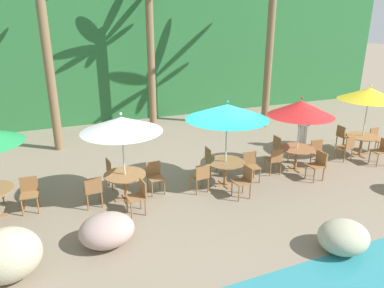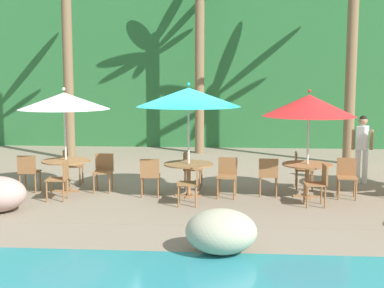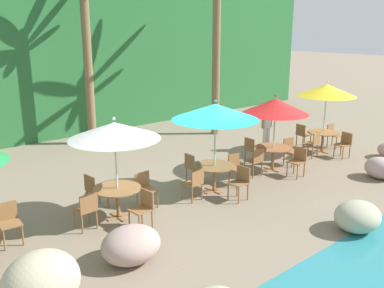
{
  "view_description": "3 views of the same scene",
  "coord_description": "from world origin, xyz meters",
  "views": [
    {
      "loc": [
        -4.3,
        -8.56,
        4.55
      ],
      "look_at": [
        -0.52,
        0.48,
        1.12
      ],
      "focal_mm": 33.16,
      "sensor_mm": 36.0,
      "label": 1
    },
    {
      "loc": [
        1.12,
        -11.62,
        2.65
      ],
      "look_at": [
        0.24,
        0.25,
        1.11
      ],
      "focal_mm": 48.84,
      "sensor_mm": 36.0,
      "label": 2
    },
    {
      "loc": [
        -7.28,
        -8.16,
        4.32
      ],
      "look_at": [
        -0.08,
        0.32,
        1.26
      ],
      "focal_mm": 39.88,
      "sensor_mm": 36.0,
      "label": 3
    }
  ],
  "objects": [
    {
      "name": "chair_teal_inland",
      "position": [
        0.16,
        0.58,
        0.51
      ],
      "size": [
        0.45,
        0.44,
        0.87
      ],
      "color": "olive",
      "rests_on": "ground"
    },
    {
      "name": "umbrella_yellow",
      "position": [
        5.73,
        -0.01,
        2.22
      ],
      "size": [
        2.01,
        2.01,
        2.54
      ],
      "color": "silver",
      "rests_on": "ground"
    },
    {
      "name": "umbrella_red",
      "position": [
        2.81,
        -0.14,
        2.02
      ],
      "size": [
        2.03,
        2.03,
        2.37
      ],
      "color": "silver",
      "rests_on": "ground"
    },
    {
      "name": "waiter_in_white",
      "position": [
        4.37,
        1.44,
        0.99
      ],
      "size": [
        0.52,
        0.39,
        1.7
      ],
      "color": "white",
      "rests_on": "ground"
    },
    {
      "name": "chair_teal_seaward",
      "position": [
        1.05,
        -0.27,
        0.51
      ],
      "size": [
        0.46,
        0.47,
        0.87
      ],
      "color": "olive",
      "rests_on": "ground"
    },
    {
      "name": "foliage_backdrop",
      "position": [
        0.0,
        9.0,
        3.0
      ],
      "size": [
        28.0,
        2.4,
        6.0
      ],
      "color": "#286633",
      "rests_on": "ground"
    },
    {
      "name": "chair_teal_left",
      "position": [
        -0.64,
        -0.43,
        0.51
      ],
      "size": [
        0.45,
        0.46,
        0.87
      ],
      "color": "olive",
      "rests_on": "ground"
    },
    {
      "name": "chair_green_seaward",
      "position": [
        -4.98,
        0.34,
        0.51
      ],
      "size": [
        0.45,
        0.46,
        0.87
      ],
      "color": "olive",
      "rests_on": "ground"
    },
    {
      "name": "chair_white_right",
      "position": [
        -2.5,
        -0.88,
        0.51
      ],
      "size": [
        0.46,
        0.45,
        0.87
      ],
      "color": "olive",
      "rests_on": "ground"
    },
    {
      "name": "chair_yellow_seaward",
      "position": [
        6.57,
        0.12,
        0.51
      ],
      "size": [
        0.44,
        0.45,
        0.87
      ],
      "color": "olive",
      "rests_on": "ground"
    },
    {
      "name": "dining_table_teal",
      "position": [
        0.2,
        -0.27,
        0.61
      ],
      "size": [
        1.1,
        1.1,
        0.74
      ],
      "color": "olive",
      "rests_on": "ground"
    },
    {
      "name": "chair_yellow_left",
      "position": [
        4.89,
        -0.18,
        0.51
      ],
      "size": [
        0.46,
        0.47,
        0.87
      ],
      "color": "olive",
      "rests_on": "ground"
    },
    {
      "name": "chair_red_inland",
      "position": [
        2.78,
        0.71,
        0.51
      ],
      "size": [
        0.45,
        0.45,
        0.87
      ],
      "color": "olive",
      "rests_on": "ground"
    },
    {
      "name": "chair_white_seaward",
      "position": [
        -1.8,
        0.09,
        0.51
      ],
      "size": [
        0.44,
        0.44,
        0.87
      ],
      "color": "olive",
      "rests_on": "ground"
    },
    {
      "name": "rock_seawall",
      "position": [
        -0.67,
        -2.79,
        0.35
      ],
      "size": [
        14.25,
        3.16,
        1.02
      ],
      "color": "#A3A798",
      "rests_on": "ground"
    },
    {
      "name": "dining_table_yellow",
      "position": [
        5.73,
        -0.01,
        0.61
      ],
      "size": [
        1.1,
        1.1,
        0.74
      ],
      "color": "olive",
      "rests_on": "ground"
    },
    {
      "name": "chair_red_left",
      "position": [
        1.96,
        -0.19,
        0.51
      ],
      "size": [
        0.44,
        0.45,
        0.87
      ],
      "color": "olive",
      "rests_on": "ground"
    },
    {
      "name": "chair_white_inland",
      "position": [
        -2.82,
        0.8,
        0.51
      ],
      "size": [
        0.47,
        0.46,
        0.87
      ],
      "color": "olive",
      "rests_on": "ground"
    },
    {
      "name": "chair_teal_right",
      "position": [
        0.33,
        -1.12,
        0.51
      ],
      "size": [
        0.45,
        0.44,
        0.87
      ],
      "color": "olive",
      "rests_on": "ground"
    },
    {
      "name": "dining_table_red",
      "position": [
        2.81,
        -0.14,
        0.61
      ],
      "size": [
        1.1,
        1.1,
        0.74
      ],
      "color": "olive",
      "rests_on": "ground"
    },
    {
      "name": "chair_white_left",
      "position": [
        -3.5,
        -0.16,
        0.51
      ],
      "size": [
        0.44,
        0.44,
        0.87
      ],
      "color": "olive",
      "rests_on": "ground"
    },
    {
      "name": "umbrella_teal",
      "position": [
        0.2,
        -0.27,
        2.2
      ],
      "size": [
        2.3,
        2.3,
        2.52
      ],
      "color": "silver",
      "rests_on": "ground"
    },
    {
      "name": "chair_yellow_inland",
      "position": [
        5.71,
        0.84,
        0.51
      ],
      "size": [
        0.46,
        0.46,
        0.87
      ],
      "color": "olive",
      "rests_on": "ground"
    },
    {
      "name": "chair_red_right",
      "position": [
        2.94,
        -0.99,
        0.51
      ],
      "size": [
        0.44,
        0.44,
        0.87
      ],
      "color": "olive",
      "rests_on": "ground"
    },
    {
      "name": "palm_tree_third",
      "position": [
        4.73,
        4.46,
        4.8
      ],
      "size": [
        3.88,
        3.62,
        7.12
      ],
      "color": "brown",
      "rests_on": "ground"
    },
    {
      "name": "terrace_deck",
      "position": [
        0.0,
        0.0,
        0.0
      ],
      "size": [
        18.0,
        5.2,
        0.01
      ],
      "color": "gray",
      "rests_on": "ground"
    },
    {
      "name": "chair_red_seaward",
      "position": [
        3.67,
        -0.16,
        0.51
      ],
      "size": [
        0.47,
        0.48,
        0.87
      ],
      "color": "olive",
      "rests_on": "ground"
    },
    {
      "name": "umbrella_white",
      "position": [
        -2.65,
        -0.04,
        2.1
      ],
      "size": [
        2.06,
        2.06,
        2.41
      ],
      "color": "silver",
      "rests_on": "ground"
    },
    {
      "name": "chair_yellow_right",
      "position": [
        5.7,
        -0.86,
        0.51
      ],
      "size": [
        0.48,
        0.47,
        0.87
      ],
      "color": "olive",
      "rests_on": "ground"
    },
    {
      "name": "palm_tree_second",
      "position": [
        0.03,
        6.35,
        4.2
      ],
      "size": [
        2.81,
        2.81,
        6.22
      ],
      "color": "brown",
      "rests_on": "ground"
    },
    {
      "name": "dining_table_white",
      "position": [
        -2.65,
        -0.04,
        0.61
      ],
      "size": [
        1.1,
        1.1,
        0.74
      ],
      "color": "olive",
      "rests_on": "ground"
    },
    {
      "name": "ground_plane",
      "position": [
        0.0,
        0.0,
        0.0
      ],
      "size": [
        120.0,
        120.0,
        0.0
      ],
      "primitive_type": "plane",
      "color": "gray"
    }
  ]
}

